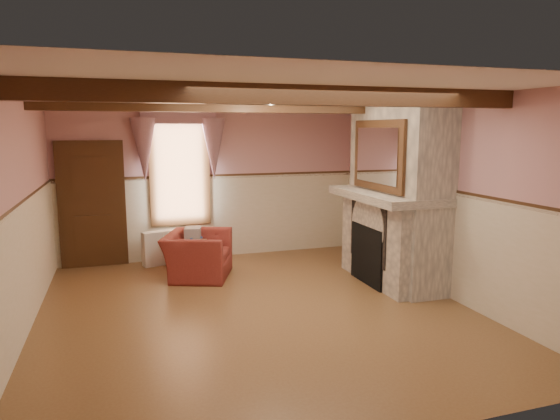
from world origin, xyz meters
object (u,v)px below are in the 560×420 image
object	(u,v)px
side_table	(193,256)
armchair	(198,255)
oil_lamp	(379,181)
mantel_clock	(366,181)
radiator	(163,248)
bowl	(380,187)

from	to	relation	value
side_table	armchair	bearing A→B (deg)	-83.64
side_table	oil_lamp	distance (m)	3.29
side_table	mantel_clock	size ratio (longest dim) A/B	2.29
side_table	mantel_clock	world-z (taller)	mantel_clock
side_table	radiator	bearing A→B (deg)	124.46
side_table	radiator	distance (m)	0.77
side_table	radiator	world-z (taller)	radiator
armchair	radiator	distance (m)	1.06
armchair	bowl	bearing A→B (deg)	-87.77
side_table	oil_lamp	bearing A→B (deg)	-23.34
side_table	oil_lamp	xyz separation A→B (m)	(2.78, -1.20, 1.29)
radiator	oil_lamp	bearing A→B (deg)	-46.73
oil_lamp	bowl	bearing A→B (deg)	-90.00
radiator	mantel_clock	distance (m)	3.72
mantel_clock	oil_lamp	distance (m)	0.42
armchair	radiator	xyz separation A→B (m)	(-0.47, 0.95, -0.06)
side_table	radiator	xyz separation A→B (m)	(-0.44, 0.64, 0.02)
side_table	mantel_clock	distance (m)	3.14
bowl	radiator	bearing A→B (deg)	149.68
oil_lamp	armchair	bearing A→B (deg)	162.06
mantel_clock	armchair	bearing A→B (deg)	170.38
bowl	mantel_clock	xyz separation A→B (m)	(0.00, 0.47, 0.06)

